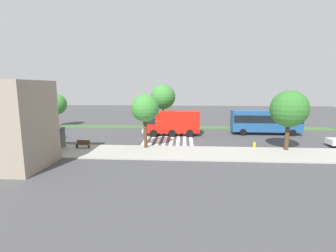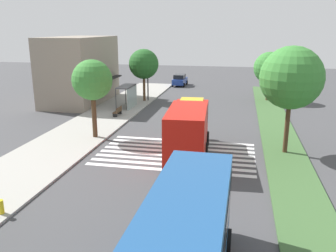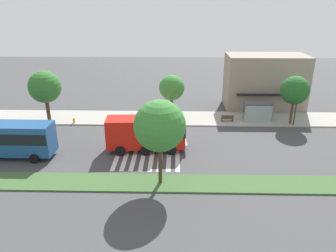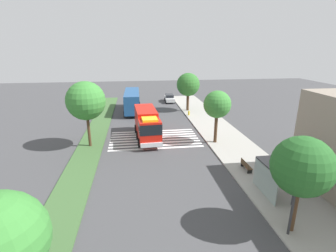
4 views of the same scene
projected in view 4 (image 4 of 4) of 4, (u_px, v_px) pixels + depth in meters
ground_plane at (156, 145)px, 30.14m from camera, size 120.00×120.00×0.00m
sidewalk at (228, 141)px, 31.28m from camera, size 60.00×5.62×0.14m
median_strip at (90, 148)px, 29.13m from camera, size 60.00×3.00×0.14m
crosswalk at (155, 139)px, 32.04m from camera, size 6.75×11.29×0.01m
fire_truck at (147, 124)px, 31.35m from camera, size 8.66×3.21×3.71m
parked_car_west at (169, 98)px, 53.56m from camera, size 4.84×2.17×1.59m
transit_bus at (132, 100)px, 45.01m from camera, size 10.43×2.95×3.69m
bus_stop_shelter at (270, 174)px, 19.41m from camera, size 3.50×1.40×2.46m
bench_near_shelter at (246, 165)px, 23.57m from camera, size 1.60×0.50×0.90m
street_lamp at (296, 186)px, 14.55m from camera, size 0.36×0.36×5.71m
sidewalk_tree_far_west at (188, 85)px, 44.65m from camera, size 4.14×4.14×6.81m
sidewalk_tree_west at (217, 105)px, 29.23m from camera, size 3.25×3.25×6.36m
sidewalk_tree_center at (302, 167)px, 14.56m from camera, size 3.62×3.62×6.32m
median_tree_far_west at (86, 101)px, 27.86m from camera, size 4.38×4.38×7.61m
fire_hydrant at (189, 113)px, 42.64m from camera, size 0.28×0.28×0.70m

